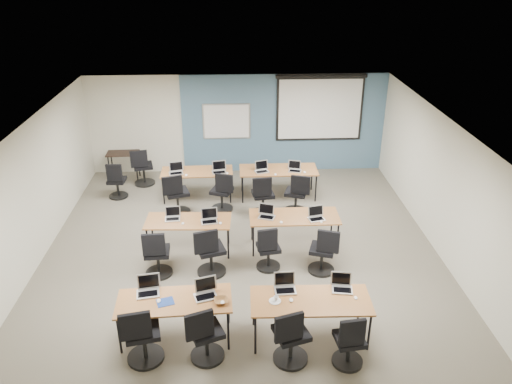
{
  "coord_description": "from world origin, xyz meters",
  "views": [
    {
      "loc": [
        -0.11,
        -8.49,
        5.54
      ],
      "look_at": [
        0.3,
        0.4,
        1.26
      ],
      "focal_mm": 35.0,
      "sensor_mm": 36.0,
      "label": 1
    }
  ],
  "objects_px": {
    "laptop_10": "(262,169)",
    "laptop_7": "(316,216)",
    "training_table_back_left": "(197,173)",
    "task_chair_9": "(222,195)",
    "laptop_3": "(342,285)",
    "task_chair_3": "(349,345)",
    "laptop_5": "(209,218)",
    "spare_chair_a": "(143,170)",
    "training_table_front_right": "(311,302)",
    "laptop_4": "(173,216)",
    "laptop_0": "(148,289)",
    "task_chair_10": "(263,199)",
    "task_chair_11": "(297,197)",
    "training_table_mid_left": "(188,223)",
    "utility_table": "(123,156)",
    "task_chair_2": "(290,340)",
    "projector_screen": "(320,105)",
    "laptop_11": "(295,168)",
    "training_table_back_right": "(278,171)",
    "laptop_8": "(176,170)",
    "task_chair_7": "(323,254)",
    "laptop_9": "(219,169)",
    "whiteboard": "(227,121)",
    "spare_chair_b": "(117,183)",
    "task_chair_5": "(210,255)",
    "laptop_6": "(267,214)",
    "training_table_mid_right": "(294,218)",
    "task_chair_0": "(142,339)",
    "task_chair_4": "(157,257)",
    "task_chair_6": "(268,252)",
    "task_chair_1": "(205,338)",
    "laptop_1": "(206,292)",
    "laptop_2": "(285,286)",
    "task_chair_8": "(176,197)"
  },
  "relations": [
    {
      "from": "projector_screen",
      "to": "task_chair_1",
      "type": "distance_m",
      "value": 7.84
    },
    {
      "from": "training_table_back_left",
      "to": "task_chair_9",
      "type": "distance_m",
      "value": 0.98
    },
    {
      "from": "training_table_front_right",
      "to": "laptop_4",
      "type": "xyz_separation_m",
      "value": [
        -2.39,
        2.72,
        0.1
      ]
    },
    {
      "from": "laptop_6",
      "to": "task_chair_10",
      "type": "distance_m",
      "value": 1.47
    },
    {
      "from": "task_chair_11",
      "to": "training_table_mid_left",
      "type": "bearing_deg",
      "value": -129.17
    },
    {
      "from": "training_table_back_left",
      "to": "task_chair_2",
      "type": "xyz_separation_m",
      "value": [
        1.69,
        -5.63,
        -0.27
      ]
    },
    {
      "from": "training_table_mid_right",
      "to": "task_chair_10",
      "type": "distance_m",
      "value": 1.56
    },
    {
      "from": "laptop_3",
      "to": "task_chair_4",
      "type": "bearing_deg",
      "value": 162.56
    },
    {
      "from": "training_table_back_right",
      "to": "laptop_10",
      "type": "xyz_separation_m",
      "value": [
        -0.42,
        -0.1,
        0.1
      ]
    },
    {
      "from": "laptop_7",
      "to": "laptop_11",
      "type": "height_order",
      "value": "laptop_7"
    },
    {
      "from": "training_table_mid_left",
      "to": "laptop_0",
      "type": "bearing_deg",
      "value": -98.21
    },
    {
      "from": "utility_table",
      "to": "spare_chair_b",
      "type": "relative_size",
      "value": 0.88
    },
    {
      "from": "task_chair_6",
      "to": "task_chair_10",
      "type": "xyz_separation_m",
      "value": [
        0.03,
        2.22,
        0.03
      ]
    },
    {
      "from": "task_chair_3",
      "to": "projector_screen",
      "type": "bearing_deg",
      "value": 77.61
    },
    {
      "from": "laptop_6",
      "to": "task_chair_9",
      "type": "height_order",
      "value": "task_chair_9"
    },
    {
      "from": "training_table_mid_right",
      "to": "task_chair_8",
      "type": "xyz_separation_m",
      "value": [
        -2.55,
        1.57,
        -0.25
      ]
    },
    {
      "from": "training_table_front_right",
      "to": "laptop_0",
      "type": "distance_m",
      "value": 2.54
    },
    {
      "from": "training_table_back_right",
      "to": "laptop_9",
      "type": "relative_size",
      "value": 5.67
    },
    {
      "from": "laptop_0",
      "to": "task_chair_10",
      "type": "distance_m",
      "value": 4.35
    },
    {
      "from": "laptop_6",
      "to": "utility_table",
      "type": "relative_size",
      "value": 0.38
    },
    {
      "from": "whiteboard",
      "to": "spare_chair_b",
      "type": "relative_size",
      "value": 1.34
    },
    {
      "from": "laptop_5",
      "to": "spare_chair_a",
      "type": "relative_size",
      "value": 0.32
    },
    {
      "from": "laptop_10",
      "to": "laptop_7",
      "type": "bearing_deg",
      "value": -85.04
    },
    {
      "from": "laptop_8",
      "to": "spare_chair_b",
      "type": "xyz_separation_m",
      "value": [
        -1.51,
        0.19,
        -0.4
      ]
    },
    {
      "from": "training_table_mid_left",
      "to": "task_chair_0",
      "type": "height_order",
      "value": "task_chair_0"
    },
    {
      "from": "training_table_front_right",
      "to": "training_table_back_left",
      "type": "distance_m",
      "value": 5.51
    },
    {
      "from": "laptop_11",
      "to": "laptop_1",
      "type": "bearing_deg",
      "value": -96.91
    },
    {
      "from": "laptop_6",
      "to": "utility_table",
      "type": "height_order",
      "value": "laptop_6"
    },
    {
      "from": "laptop_10",
      "to": "spare_chair_b",
      "type": "xyz_separation_m",
      "value": [
        -3.58,
        0.19,
        -0.4
      ]
    },
    {
      "from": "projector_screen",
      "to": "utility_table",
      "type": "height_order",
      "value": "projector_screen"
    },
    {
      "from": "laptop_0",
      "to": "task_chair_7",
      "type": "distance_m",
      "value": 3.39
    },
    {
      "from": "task_chair_2",
      "to": "laptop_6",
      "type": "relative_size",
      "value": 3.18
    },
    {
      "from": "training_table_front_right",
      "to": "task_chair_11",
      "type": "distance_m",
      "value": 4.22
    },
    {
      "from": "laptop_4",
      "to": "task_chair_4",
      "type": "bearing_deg",
      "value": -109.0
    },
    {
      "from": "training_table_mid_left",
      "to": "laptop_1",
      "type": "xyz_separation_m",
      "value": [
        0.46,
        -2.42,
        0.11
      ]
    },
    {
      "from": "task_chair_5",
      "to": "task_chair_10",
      "type": "height_order",
      "value": "task_chair_5"
    },
    {
      "from": "training_table_mid_left",
      "to": "spare_chair_a",
      "type": "xyz_separation_m",
      "value": [
        -1.46,
        3.35,
        -0.26
      ]
    },
    {
      "from": "task_chair_1",
      "to": "task_chair_4",
      "type": "relative_size",
      "value": 1.0
    },
    {
      "from": "laptop_3",
      "to": "task_chair_3",
      "type": "distance_m",
      "value": 0.98
    },
    {
      "from": "task_chair_6",
      "to": "task_chair_9",
      "type": "bearing_deg",
      "value": 99.96
    },
    {
      "from": "training_table_mid_right",
      "to": "task_chair_6",
      "type": "relative_size",
      "value": 1.9
    },
    {
      "from": "laptop_9",
      "to": "task_chair_10",
      "type": "relative_size",
      "value": 0.33
    },
    {
      "from": "task_chair_11",
      "to": "task_chair_4",
      "type": "bearing_deg",
      "value": -123.35
    },
    {
      "from": "task_chair_5",
      "to": "utility_table",
      "type": "distance_m",
      "value": 5.22
    },
    {
      "from": "training_table_back_left",
      "to": "laptop_2",
      "type": "height_order",
      "value": "laptop_2"
    },
    {
      "from": "training_table_back_right",
      "to": "laptop_8",
      "type": "relative_size",
      "value": 5.71
    },
    {
      "from": "laptop_3",
      "to": "task_chair_7",
      "type": "height_order",
      "value": "task_chair_7"
    },
    {
      "from": "projector_screen",
      "to": "spare_chair_a",
      "type": "relative_size",
      "value": 2.36
    },
    {
      "from": "laptop_7",
      "to": "utility_table",
      "type": "distance_m",
      "value": 5.96
    },
    {
      "from": "training_table_mid_left",
      "to": "whiteboard",
      "type": "bearing_deg",
      "value": 82.37
    }
  ]
}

